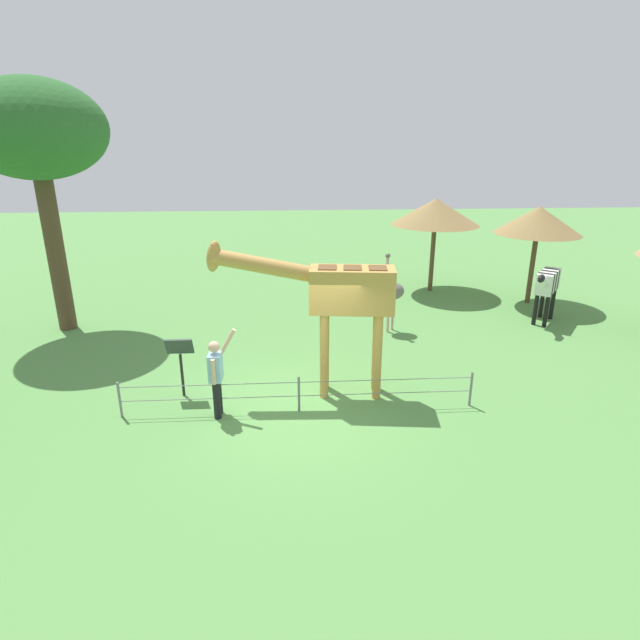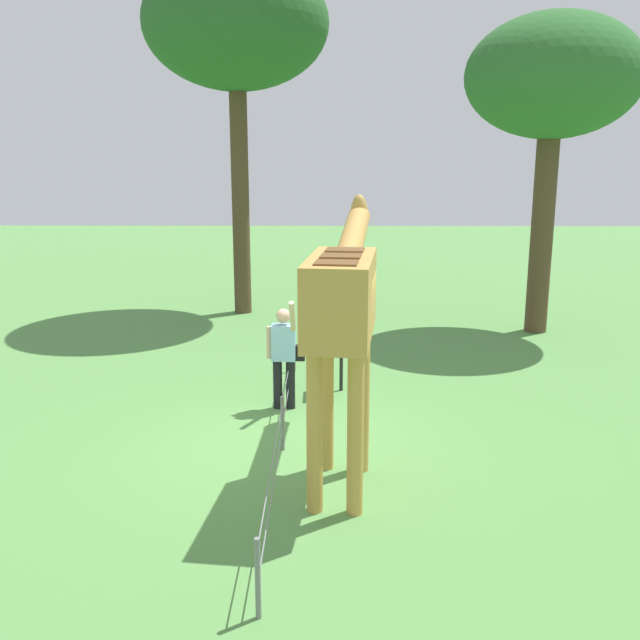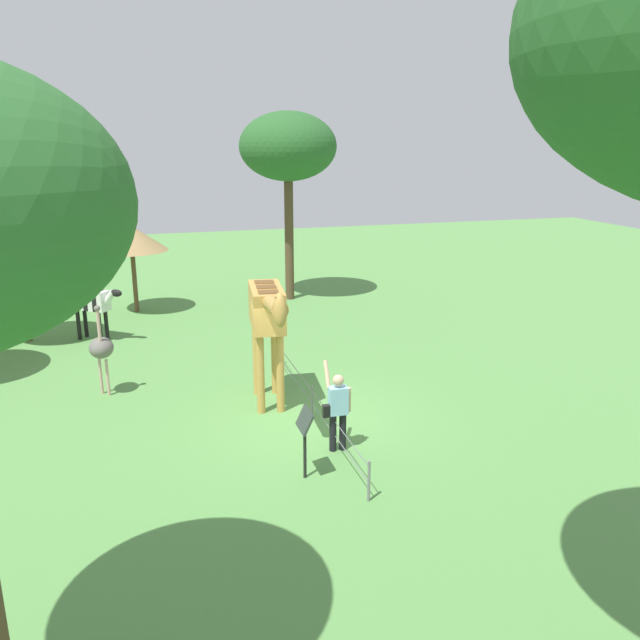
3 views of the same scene
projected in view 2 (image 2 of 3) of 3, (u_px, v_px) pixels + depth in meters
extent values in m
plane|color=#568E47|center=(295.00, 450.00, 9.42)|extent=(60.00, 60.00, 0.00)
cylinder|color=#C69347|center=(326.00, 398.00, 8.67)|extent=(0.18, 0.18, 1.86)
cylinder|color=#C69347|center=(362.00, 399.00, 8.62)|extent=(0.18, 0.18, 1.86)
cylinder|color=#C69347|center=(315.00, 432.00, 7.61)|extent=(0.18, 0.18, 1.86)
cylinder|color=#C69347|center=(355.00, 434.00, 7.56)|extent=(0.18, 0.18, 1.86)
cube|color=#C69347|center=(341.00, 297.00, 7.80)|extent=(1.77, 0.89, 0.90)
cube|color=brown|center=(345.00, 250.00, 8.18)|extent=(0.41, 0.48, 0.02)
cube|color=brown|center=(341.00, 256.00, 7.69)|extent=(0.41, 0.48, 0.02)
cube|color=brown|center=(336.00, 263.00, 7.21)|extent=(0.41, 0.48, 0.02)
cylinder|color=#C69347|center=(353.00, 238.00, 9.32)|extent=(2.26, 0.58, 0.70)
ellipsoid|color=#C69347|center=(359.00, 216.00, 10.33)|extent=(0.41, 0.30, 0.68)
cylinder|color=brown|center=(355.00, 204.00, 10.29)|extent=(0.05, 0.05, 0.14)
cylinder|color=brown|center=(363.00, 204.00, 10.29)|extent=(0.05, 0.05, 0.14)
cylinder|color=black|center=(291.00, 384.00, 10.88)|extent=(0.14, 0.14, 0.78)
cylinder|color=black|center=(278.00, 384.00, 10.89)|extent=(0.14, 0.14, 0.78)
cube|color=#8CBFE0|center=(284.00, 342.00, 10.73)|extent=(0.26, 0.37, 0.55)
sphere|color=#D8AD8C|center=(283.00, 316.00, 10.64)|extent=(0.22, 0.22, 0.22)
cylinder|color=#D8AD8C|center=(292.00, 316.00, 10.38)|extent=(0.35, 0.10, 0.52)
cylinder|color=#D8AD8C|center=(269.00, 342.00, 10.74)|extent=(0.08, 0.08, 0.50)
cube|color=black|center=(298.00, 353.00, 10.81)|extent=(0.13, 0.21, 0.24)
cylinder|color=brown|center=(542.00, 234.00, 15.24)|extent=(0.48, 0.48, 4.32)
ellipsoid|color=#2D662D|center=(553.00, 76.00, 14.49)|extent=(3.61, 3.61, 2.53)
cylinder|color=brown|center=(241.00, 201.00, 16.99)|extent=(0.42, 0.42, 5.47)
ellipsoid|color=#285B28|center=(236.00, 23.00, 16.07)|extent=(4.26, 4.26, 2.98)
cylinder|color=black|center=(341.00, 363.00, 11.68)|extent=(0.06, 0.06, 0.95)
cube|color=#333D38|center=(342.00, 325.00, 11.53)|extent=(0.56, 0.21, 0.38)
cylinder|color=slate|center=(258.00, 579.00, 5.93)|extent=(0.05, 0.05, 0.75)
cylinder|color=slate|center=(283.00, 423.00, 9.33)|extent=(0.05, 0.05, 0.75)
cylinder|color=slate|center=(294.00, 351.00, 12.74)|extent=(0.05, 0.05, 0.75)
cube|color=slate|center=(282.00, 405.00, 9.27)|extent=(7.00, 0.01, 0.01)
cube|color=slate|center=(283.00, 426.00, 9.34)|extent=(7.00, 0.01, 0.01)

